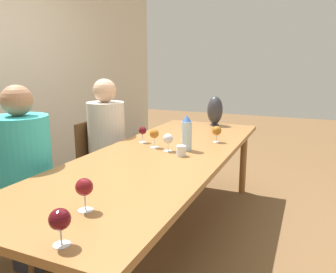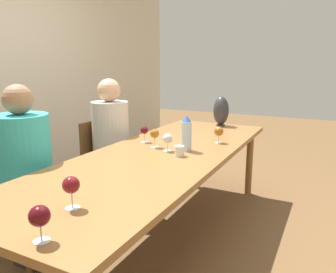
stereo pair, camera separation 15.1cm
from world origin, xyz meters
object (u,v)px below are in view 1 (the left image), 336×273
object	(u,v)px
wine_glass_5	(154,134)
chair_far	(102,161)
wine_glass_1	(143,131)
person_far	(108,141)
vase	(215,110)
chair_near	(20,199)
wine_glass_0	(168,139)
water_bottle	(187,133)
wine_glass_3	(84,188)
wine_glass_4	(60,220)
water_tumbler	(181,151)
wine_glass_2	(217,131)
person_near	(26,173)

from	to	relation	value
wine_glass_5	chair_far	world-z (taller)	wine_glass_5
wine_glass_1	wine_glass_5	bearing A→B (deg)	-124.79
wine_glass_5	person_far	xyz separation A→B (m)	(0.26, 0.62, -0.17)
vase	chair_near	size ratio (longest dim) A/B	0.37
wine_glass_0	wine_glass_5	bearing A→B (deg)	67.98
vase	wine_glass_1	xyz separation A→B (m)	(-1.02, 0.34, -0.06)
wine_glass_0	person_far	distance (m)	0.84
water_bottle	wine_glass_3	world-z (taller)	water_bottle
wine_glass_4	chair_far	size ratio (longest dim) A/B	0.17
water_tumbler	chair_far	xyz separation A→B (m)	(0.40, 0.98, -0.31)
vase	chair_near	distance (m)	2.11
wine_glass_1	wine_glass_3	bearing A→B (deg)	-163.51
wine_glass_2	wine_glass_4	distance (m)	1.81
vase	person_far	xyz separation A→B (m)	(-0.87, 0.80, -0.23)
person_far	person_near	bearing A→B (deg)	-179.94
wine_glass_2	chair_far	bearing A→B (deg)	95.96
water_tumbler	wine_glass_2	world-z (taller)	wine_glass_2
wine_glass_0	chair_near	world-z (taller)	wine_glass_0
water_tumbler	wine_glass_3	world-z (taller)	wine_glass_3
water_bottle	chair_far	distance (m)	1.07
water_bottle	person_far	distance (m)	0.93
water_tumbler	wine_glass_5	size ratio (longest dim) A/B	0.51
wine_glass_0	person_near	world-z (taller)	person_near
wine_glass_2	water_tumbler	bearing A→B (deg)	166.56
water_bottle	wine_glass_4	size ratio (longest dim) A/B	1.90
wine_glass_4	chair_far	distance (m)	2.01
wine_glass_3	wine_glass_4	bearing A→B (deg)	-159.75
chair_near	vase	bearing A→B (deg)	-25.10
vase	wine_glass_3	xyz separation A→B (m)	(-2.30, -0.03, -0.05)
wine_glass_1	person_near	xyz separation A→B (m)	(-0.85, 0.45, -0.17)
wine_glass_1	water_tumbler	bearing A→B (deg)	-119.67
wine_glass_2	person_far	bearing A→B (deg)	96.41
vase	chair_far	distance (m)	1.31
wine_glass_0	wine_glass_3	bearing A→B (deg)	-176.45
water_tumbler	wine_glass_2	size ratio (longest dim) A/B	0.54
chair_far	chair_near	bearing A→B (deg)	180.00
wine_glass_0	wine_glass_1	distance (m)	0.35
vase	wine_glass_4	bearing A→B (deg)	-177.00
wine_glass_5	chair_far	bearing A→B (deg)	69.45
wine_glass_0	wine_glass_4	xyz separation A→B (m)	(-1.38, -0.17, 0.01)
wine_glass_3	wine_glass_0	bearing A→B (deg)	3.55
chair_near	person_near	world-z (taller)	person_near
wine_glass_1	chair_far	distance (m)	0.66
chair_far	water_bottle	bearing A→B (deg)	-103.87
water_tumbler	chair_far	size ratio (longest dim) A/B	0.09
wine_glass_4	chair_far	bearing A→B (deg)	30.74
vase	person_near	distance (m)	2.04
wine_glass_4	person_near	size ratio (longest dim) A/B	0.11
wine_glass_3	chair_near	xyz separation A→B (m)	(0.43, 0.91, -0.38)
wine_glass_4	wine_glass_5	size ratio (longest dim) A/B	0.97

